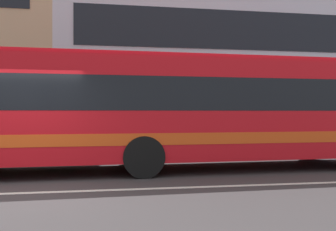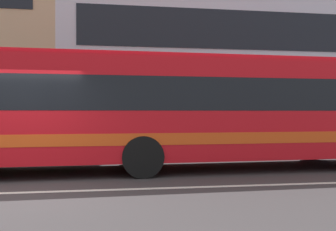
{
  "view_description": "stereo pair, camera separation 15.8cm",
  "coord_description": "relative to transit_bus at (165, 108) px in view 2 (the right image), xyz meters",
  "views": [
    {
      "loc": [
        1.69,
        -7.66,
        1.55
      ],
      "look_at": [
        3.47,
        2.65,
        1.47
      ],
      "focal_mm": 40.69,
      "sensor_mm": 36.0,
      "label": 1
    },
    {
      "loc": [
        1.84,
        -7.69,
        1.55
      ],
      "look_at": [
        3.47,
        2.65,
        1.47
      ],
      "focal_mm": 40.69,
      "sensor_mm": 36.0,
      "label": 2
    }
  ],
  "objects": [
    {
      "name": "ground_plane",
      "position": [
        -3.37,
        -2.5,
        -1.67
      ],
      "size": [
        160.0,
        160.0,
        0.0
      ],
      "primitive_type": "plane",
      "color": "#3B3738"
    },
    {
      "name": "transit_bus",
      "position": [
        0.0,
        0.0,
        0.0
      ],
      "size": [
        12.18,
        3.0,
        3.02
      ],
      "color": "red",
      "rests_on": "ground_plane"
    },
    {
      "name": "lane_centre_line",
      "position": [
        -3.37,
        -2.5,
        -1.67
      ],
      "size": [
        60.0,
        0.16,
        0.01
      ],
      "primitive_type": "cube",
      "color": "silver",
      "rests_on": "ground_plane"
    },
    {
      "name": "hedge_row_far",
      "position": [
        -4.81,
        3.86,
        -1.24
      ],
      "size": [
        18.9,
        1.1,
        0.86
      ],
      "primitive_type": "cube",
      "color": "#1E5618",
      "rests_on": "ground_plane"
    },
    {
      "name": "apartment_block_right",
      "position": [
        8.1,
        12.64,
        3.3
      ],
      "size": [
        24.18,
        8.61,
        9.94
      ],
      "color": "silver",
      "rests_on": "ground_plane"
    }
  ]
}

